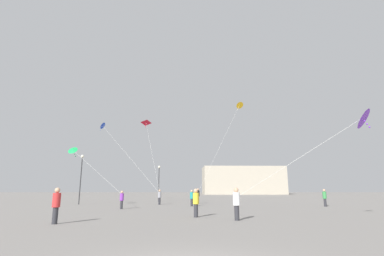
# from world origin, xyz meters

# --- Properties ---
(person_in_green) EXTENTS (0.39, 0.39, 1.77)m
(person_in_green) POSITION_xyz_m (13.77, 23.98, 0.97)
(person_in_green) COLOR #2D2D33
(person_in_green) RESTS_ON ground_plane
(person_in_purple) EXTENTS (0.35, 0.35, 1.62)m
(person_in_purple) POSITION_xyz_m (-6.39, 20.37, 0.89)
(person_in_purple) COLOR #2D2D33
(person_in_purple) RESTS_ON ground_plane
(person_in_yellow) EXTENTS (0.39, 0.39, 1.81)m
(person_in_yellow) POSITION_xyz_m (0.28, 12.67, 0.99)
(person_in_yellow) COLOR #2D2D33
(person_in_yellow) RESTS_ON ground_plane
(person_in_red) EXTENTS (0.40, 0.40, 1.86)m
(person_in_red) POSITION_xyz_m (-7.13, 9.03, 1.02)
(person_in_red) COLOR #2D2D33
(person_in_red) RESTS_ON ground_plane
(person_in_grey) EXTENTS (0.37, 0.37, 1.72)m
(person_in_grey) POSITION_xyz_m (-3.75, 27.72, 0.94)
(person_in_grey) COLOR #2D2D33
(person_in_grey) RESTS_ON ground_plane
(person_in_white) EXTENTS (0.41, 0.41, 1.86)m
(person_in_white) POSITION_xyz_m (2.63, 10.74, 1.02)
(person_in_white) COLOR #2D2D33
(person_in_white) RESTS_ON ground_plane
(person_in_black) EXTENTS (0.40, 0.40, 1.84)m
(person_in_black) POSITION_xyz_m (0.78, 30.91, 1.01)
(person_in_black) COLOR #2D2D33
(person_in_black) RESTS_ON ground_plane
(person_in_teal) EXTENTS (0.37, 0.37, 1.68)m
(person_in_teal) POSITION_xyz_m (-0.01, 24.50, 0.92)
(person_in_teal) COLOR #2D2D33
(person_in_teal) RESTS_ON ground_plane
(kite_amber_diamond) EXTENTS (7.23, 5.40, 13.51)m
(kite_amber_diamond) POSITION_xyz_m (7.25, 35.64, 14.20)
(kite_amber_diamond) COLOR yellow
(kite_emerald_diamond) EXTENTS (6.63, 3.39, 4.90)m
(kite_emerald_diamond) POSITION_xyz_m (-12.43, 23.31, 5.74)
(kite_emerald_diamond) COLOR green
(kite_violet_diamond) EXTENTS (8.17, 1.71, 5.16)m
(kite_violet_diamond) POSITION_xyz_m (10.02, 9.81, 5.84)
(kite_violet_diamond) COLOR purple
(kite_crimson_delta) EXTENTS (2.77, 2.28, 9.10)m
(kite_crimson_delta) POSITION_xyz_m (-5.86, 29.45, 9.91)
(kite_crimson_delta) COLOR red
(kite_cobalt_diamond) EXTENTS (10.22, 8.77, 10.40)m
(kite_cobalt_diamond) POSITION_xyz_m (-13.45, 35.80, 11.06)
(kite_cobalt_diamond) COLOR blue
(building_left_hall) EXTENTS (26.77, 13.53, 8.98)m
(building_left_hall) POSITION_xyz_m (17.00, 91.71, 4.49)
(building_left_hall) COLOR #B2A893
(building_left_hall) RESTS_ON ground_plane
(lamppost_east) EXTENTS (0.36, 0.36, 5.07)m
(lamppost_east) POSITION_xyz_m (-4.73, 35.19, 3.39)
(lamppost_east) COLOR #2D2D30
(lamppost_east) RESTS_ON ground_plane
(lamppost_west) EXTENTS (0.36, 0.36, 5.83)m
(lamppost_west) POSITION_xyz_m (-13.27, 28.18, 3.83)
(lamppost_west) COLOR #2D2D30
(lamppost_west) RESTS_ON ground_plane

